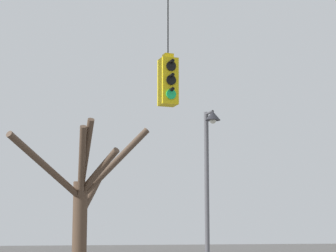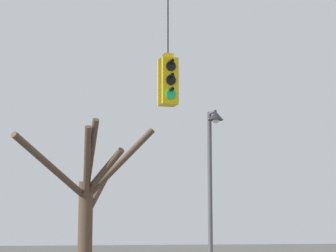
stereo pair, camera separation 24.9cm
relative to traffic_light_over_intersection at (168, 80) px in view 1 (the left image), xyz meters
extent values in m
cube|color=yellow|center=(0.00, 0.00, -0.05)|extent=(0.34, 0.34, 0.96)
cube|color=yellow|center=(0.00, 0.00, 0.48)|extent=(0.19, 0.19, 0.10)
cylinder|color=black|center=(0.00, -0.19, 0.24)|extent=(0.20, 0.03, 0.20)
cylinder|color=black|center=(0.00, -0.23, 0.33)|extent=(0.07, 0.12, 0.07)
cylinder|color=black|center=(0.00, -0.19, -0.05)|extent=(0.20, 0.03, 0.20)
cylinder|color=black|center=(0.00, -0.23, 0.04)|extent=(0.07, 0.12, 0.07)
cylinder|color=#19C666|center=(0.00, -0.19, -0.33)|extent=(0.20, 0.03, 0.20)
cylinder|color=black|center=(0.00, -0.23, -0.24)|extent=(0.07, 0.12, 0.07)
cylinder|color=black|center=(0.00, 0.18, 0.24)|extent=(0.20, 0.03, 0.20)
cylinder|color=black|center=(0.00, 0.23, 0.33)|extent=(0.07, 0.12, 0.07)
cylinder|color=black|center=(0.00, 0.18, -0.05)|extent=(0.20, 0.03, 0.20)
cylinder|color=black|center=(0.00, 0.23, 0.04)|extent=(0.07, 0.12, 0.07)
cylinder|color=#19C666|center=(0.00, 0.18, -0.33)|extent=(0.20, 0.03, 0.20)
cylinder|color=black|center=(0.00, 0.23, -0.24)|extent=(0.07, 0.12, 0.07)
cylinder|color=#515156|center=(2.38, 3.58, -2.54)|extent=(0.12, 0.12, 5.29)
cylinder|color=#515156|center=(2.38, 3.36, 0.06)|extent=(0.07, 0.43, 0.07)
cone|color=#232328|center=(2.38, 3.15, -0.06)|extent=(0.39, 0.39, 0.24)
sphere|color=silver|center=(2.38, 3.15, -0.18)|extent=(0.18, 0.18, 0.18)
cylinder|color=brown|center=(0.38, 9.70, -3.27)|extent=(0.49, 0.49, 3.83)
cylinder|color=brown|center=(0.23, 8.92, -0.90)|extent=(0.54, 1.78, 2.52)
cylinder|color=brown|center=(1.48, 9.48, -0.71)|extent=(2.41, 0.69, 2.52)
cylinder|color=brown|center=(0.77, 8.86, -1.08)|extent=(1.03, 1.89, 1.47)
cylinder|color=brown|center=(-0.96, 8.64, -1.01)|extent=(2.88, 2.36, 1.93)
cylinder|color=brown|center=(0.35, 8.91, -0.53)|extent=(0.28, 1.78, 2.27)
cylinder|color=brown|center=(0.95, 10.25, -1.59)|extent=(1.42, 1.37, 1.96)
camera|label=1|loc=(-4.41, -12.13, -3.06)|focal=70.00mm
camera|label=2|loc=(-4.17, -12.21, -3.06)|focal=70.00mm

